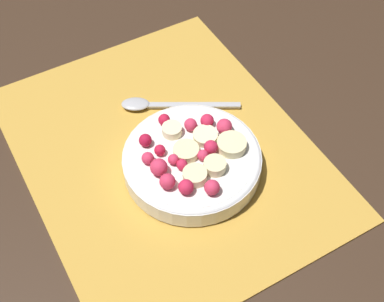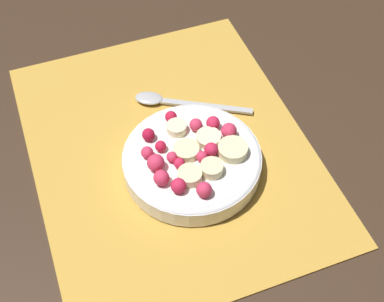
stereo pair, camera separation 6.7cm
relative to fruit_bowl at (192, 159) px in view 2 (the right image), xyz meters
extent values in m
plane|color=#382619|center=(0.04, 0.02, -0.02)|extent=(3.00, 3.00, 0.00)
cube|color=gold|center=(0.04, 0.02, -0.02)|extent=(0.46, 0.36, 0.01)
cylinder|color=white|center=(0.00, 0.00, -0.01)|extent=(0.18, 0.18, 0.03)
torus|color=white|center=(0.00, 0.00, 0.00)|extent=(0.18, 0.18, 0.01)
cylinder|color=white|center=(0.00, 0.00, 0.01)|extent=(0.16, 0.16, 0.00)
cylinder|color=beige|center=(-0.03, -0.01, 0.02)|extent=(0.04, 0.04, 0.01)
cylinder|color=beige|center=(-0.02, -0.05, 0.02)|extent=(0.05, 0.05, 0.01)
cylinder|color=beige|center=(0.01, 0.01, 0.02)|extent=(0.05, 0.05, 0.01)
cylinder|color=beige|center=(-0.03, 0.01, 0.02)|extent=(0.03, 0.03, 0.01)
cylinder|color=#F4EAB7|center=(0.04, 0.01, 0.02)|extent=(0.03, 0.03, 0.01)
cylinder|color=#F4EAB7|center=(0.01, -0.03, 0.01)|extent=(0.04, 0.04, 0.01)
sphere|color=#DB3356|center=(0.00, 0.05, 0.02)|extent=(0.02, 0.02, 0.02)
sphere|color=#D12347|center=(-0.01, 0.02, 0.02)|extent=(0.01, 0.01, 0.01)
sphere|color=red|center=(0.02, 0.03, 0.02)|extent=(0.01, 0.01, 0.01)
sphere|color=#DB3356|center=(0.04, -0.02, 0.02)|extent=(0.02, 0.02, 0.02)
sphere|color=#DB3356|center=(-0.03, 0.05, 0.02)|extent=(0.02, 0.02, 0.02)
sphere|color=#D12347|center=(-0.05, 0.03, 0.02)|extent=(0.02, 0.02, 0.02)
sphere|color=#DB3356|center=(0.00, 0.03, 0.02)|extent=(0.01, 0.01, 0.01)
sphere|color=#B21433|center=(0.05, 0.04, 0.02)|extent=(0.02, 0.02, 0.02)
sphere|color=#DB3356|center=(-0.06, 0.01, 0.02)|extent=(0.02, 0.02, 0.02)
sphere|color=#D12347|center=(0.03, -0.04, 0.02)|extent=(0.02, 0.02, 0.02)
sphere|color=#DB3356|center=(-0.01, -0.01, 0.02)|extent=(0.01, 0.01, 0.01)
sphere|color=#DB3356|center=(0.01, -0.06, 0.02)|extent=(0.02, 0.02, 0.02)
sphere|color=#D12347|center=(-0.01, -0.02, 0.02)|extent=(0.02, 0.02, 0.02)
sphere|color=#DB3356|center=(0.02, 0.05, 0.02)|extent=(0.02, 0.02, 0.02)
sphere|color=red|center=(0.06, 0.01, 0.02)|extent=(0.02, 0.02, 0.02)
cube|color=#B2B2B7|center=(0.09, -0.06, -0.02)|extent=(0.07, 0.12, 0.00)
ellipsoid|color=#B2B2B7|center=(0.14, 0.02, -0.01)|extent=(0.04, 0.05, 0.01)
camera|label=1|loc=(-0.36, 0.21, 0.54)|focal=50.00mm
camera|label=2|loc=(-0.39, 0.15, 0.54)|focal=50.00mm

